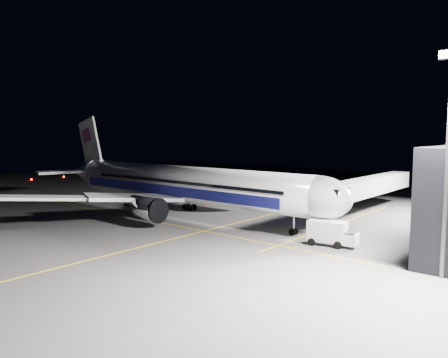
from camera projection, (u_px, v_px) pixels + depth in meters
name	position (u px, v px, depth m)	size (l,w,h in m)	color
ground	(184.00, 216.00, 70.67)	(200.00, 200.00, 0.00)	#4C4C4F
guide_line_main	(232.00, 224.00, 64.26)	(0.25, 80.00, 0.01)	gold
guide_line_cross	(156.00, 222.00, 66.11)	(70.00, 0.25, 0.01)	gold
guide_line_side	(338.00, 224.00, 64.16)	(0.25, 40.00, 0.01)	gold
airliner	(179.00, 184.00, 70.82)	(61.48, 54.22, 16.64)	silver
jet_bridge	(361.00, 188.00, 69.80)	(3.60, 34.40, 6.30)	#B2B2B7
service_truck	(332.00, 233.00, 51.83)	(6.10, 3.39, 2.95)	silver
baggage_tug	(241.00, 197.00, 85.29)	(2.76, 2.24, 1.96)	black
safety_cone_a	(218.00, 204.00, 81.07)	(0.34, 0.34, 0.51)	#FF5B0A
safety_cone_b	(217.00, 202.00, 82.95)	(0.45, 0.45, 0.68)	#FF5B0A
safety_cone_c	(207.00, 203.00, 81.18)	(0.43, 0.43, 0.65)	#FF5B0A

